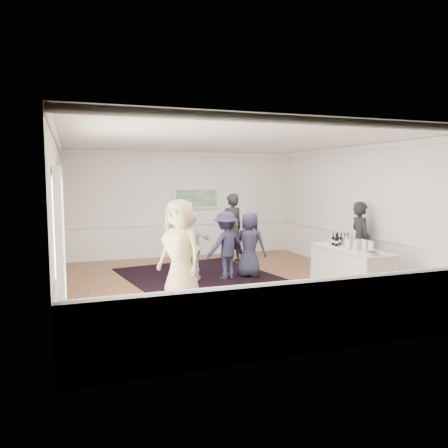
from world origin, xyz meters
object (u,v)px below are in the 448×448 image
object	(u,v)px
serving_table	(350,268)
guest_navy	(250,245)
bartender	(360,240)
nut_bowl	(372,253)
ice_bucket	(347,242)
guest_tan	(180,252)
guest_dark_b	(232,228)
guest_green	(186,251)
guest_lilac	(193,246)
guest_dark_a	(226,245)

from	to	relation	value
serving_table	guest_navy	world-z (taller)	guest_navy
bartender	guest_navy	size ratio (longest dim) A/B	1.17
guest_navy	nut_bowl	distance (m)	2.97
ice_bucket	serving_table	bearing A→B (deg)	-89.52
guest_tan	guest_dark_b	bearing A→B (deg)	114.18
bartender	guest_tan	xyz separation A→B (m)	(-4.55, -0.67, 0.08)
guest_navy	nut_bowl	xyz separation A→B (m)	(1.58, -2.51, 0.11)
serving_table	bartender	distance (m)	1.09
guest_green	guest_lilac	size ratio (longest dim) A/B	0.94
guest_dark_a	guest_dark_b	world-z (taller)	guest_dark_b
guest_tan	guest_dark_a	bearing A→B (deg)	105.44
guest_green	nut_bowl	bearing A→B (deg)	2.29
guest_tan	guest_navy	world-z (taller)	guest_tan
nut_bowl	guest_dark_a	bearing A→B (deg)	131.08
guest_dark_b	guest_tan	bearing A→B (deg)	44.21
bartender	guest_tan	world-z (taller)	guest_tan
ice_bucket	guest_dark_a	bearing A→B (deg)	146.38
serving_table	ice_bucket	xyz separation A→B (m)	(-0.00, 0.16, 0.54)
guest_lilac	guest_dark_b	xyz separation A→B (m)	(1.65, 1.84, 0.17)
bartender	nut_bowl	world-z (taller)	bartender
guest_dark_a	nut_bowl	xyz separation A→B (m)	(2.19, -2.51, 0.10)
guest_lilac	nut_bowl	distance (m)	3.95
serving_table	guest_lilac	bearing A→B (deg)	150.41
ice_bucket	guest_dark_b	bearing A→B (deg)	112.81
serving_table	guest_green	distance (m)	3.66
serving_table	nut_bowl	xyz separation A→B (m)	(-0.11, -0.83, 0.47)
guest_tan	guest_lilac	distance (m)	1.92
bartender	guest_lilac	bearing A→B (deg)	82.58
guest_green	guest_navy	bearing A→B (deg)	44.08
guest_dark_a	guest_green	bearing A→B (deg)	-9.05
guest_green	guest_dark_a	world-z (taller)	guest_dark_a
guest_navy	nut_bowl	bearing A→B (deg)	167.04
guest_green	guest_tan	bearing A→B (deg)	-69.67
guest_dark_a	nut_bowl	bearing A→B (deg)	113.19
guest_dark_b	guest_lilac	bearing A→B (deg)	35.75
bartender	guest_lilac	world-z (taller)	bartender
guest_green	nut_bowl	xyz separation A→B (m)	(3.21, -2.35, 0.14)
guest_lilac	ice_bucket	world-z (taller)	guest_lilac
guest_tan	guest_green	distance (m)	1.63
serving_table	bartender	size ratio (longest dim) A/B	1.16
guest_green	guest_dark_b	world-z (taller)	guest_dark_b
guest_navy	nut_bowl	world-z (taller)	guest_navy
ice_bucket	guest_green	bearing A→B (deg)	157.64
guest_navy	guest_lilac	bearing A→B (deg)	41.78
guest_dark_a	ice_bucket	size ratio (longest dim) A/B	6.19
guest_dark_a	bartender	bearing A→B (deg)	143.40
nut_bowl	serving_table	bearing A→B (deg)	82.77
guest_lilac	guest_navy	size ratio (longest dim) A/B	1.03
guest_lilac	guest_dark_b	distance (m)	2.47
bartender	guest_lilac	xyz separation A→B (m)	(-3.82, 1.10, -0.11)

